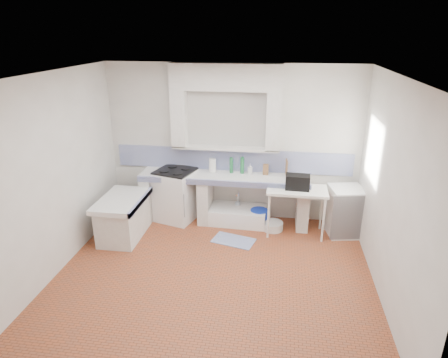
# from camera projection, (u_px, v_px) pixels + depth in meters

# --- Properties ---
(floor) EXTENTS (4.50, 4.50, 0.00)m
(floor) POSITION_uv_depth(u_px,v_px,m) (214.00, 274.00, 5.65)
(floor) COLOR #9B4625
(floor) RESTS_ON ground
(ceiling) EXTENTS (4.50, 4.50, 0.00)m
(ceiling) POSITION_uv_depth(u_px,v_px,m) (212.00, 75.00, 4.66)
(ceiling) COLOR silver
(ceiling) RESTS_ON ground
(wall_back) EXTENTS (4.50, 0.00, 4.50)m
(wall_back) POSITION_uv_depth(u_px,v_px,m) (232.00, 144.00, 7.00)
(wall_back) COLOR silver
(wall_back) RESTS_ON ground
(wall_front) EXTENTS (4.50, 0.00, 4.50)m
(wall_front) POSITION_uv_depth(u_px,v_px,m) (172.00, 271.00, 3.31)
(wall_front) COLOR silver
(wall_front) RESTS_ON ground
(wall_left) EXTENTS (0.00, 4.50, 4.50)m
(wall_left) POSITION_uv_depth(u_px,v_px,m) (54.00, 176.00, 5.46)
(wall_left) COLOR silver
(wall_left) RESTS_ON ground
(wall_right) EXTENTS (0.00, 4.50, 4.50)m
(wall_right) POSITION_uv_depth(u_px,v_px,m) (392.00, 194.00, 4.85)
(wall_right) COLOR silver
(wall_right) RESTS_ON ground
(alcove_mass) EXTENTS (1.90, 0.25, 0.45)m
(alcove_mass) POSITION_uv_depth(u_px,v_px,m) (226.00, 77.00, 6.48)
(alcove_mass) COLOR silver
(alcove_mass) RESTS_ON ground
(window_frame) EXTENTS (0.35, 0.86, 1.06)m
(window_frame) POSITION_uv_depth(u_px,v_px,m) (386.00, 152.00, 5.86)
(window_frame) COLOR #3A2112
(window_frame) RESTS_ON ground
(lace_valance) EXTENTS (0.01, 0.84, 0.24)m
(lace_valance) POSITION_uv_depth(u_px,v_px,m) (379.00, 126.00, 5.75)
(lace_valance) COLOR white
(lace_valance) RESTS_ON ground
(counter_slab) EXTENTS (3.00, 0.60, 0.08)m
(counter_slab) POSITION_uv_depth(u_px,v_px,m) (224.00, 177.00, 6.93)
(counter_slab) COLOR white
(counter_slab) RESTS_ON ground
(counter_lip) EXTENTS (3.00, 0.04, 0.10)m
(counter_lip) POSITION_uv_depth(u_px,v_px,m) (222.00, 183.00, 6.67)
(counter_lip) COLOR navy
(counter_lip) RESTS_ON ground
(counter_pier_left) EXTENTS (0.20, 0.55, 0.82)m
(counter_pier_left) POSITION_uv_depth(u_px,v_px,m) (150.00, 196.00, 7.28)
(counter_pier_left) COLOR silver
(counter_pier_left) RESTS_ON ground
(counter_pier_mid) EXTENTS (0.20, 0.55, 0.82)m
(counter_pier_mid) POSITION_uv_depth(u_px,v_px,m) (205.00, 199.00, 7.14)
(counter_pier_mid) COLOR silver
(counter_pier_mid) RESTS_ON ground
(counter_pier_right) EXTENTS (0.20, 0.55, 0.82)m
(counter_pier_right) POSITION_uv_depth(u_px,v_px,m) (303.00, 205.00, 6.90)
(counter_pier_right) COLOR silver
(counter_pier_right) RESTS_ON ground
(peninsula_top) EXTENTS (0.70, 1.10, 0.08)m
(peninsula_top) POSITION_uv_depth(u_px,v_px,m) (122.00, 201.00, 6.48)
(peninsula_top) COLOR white
(peninsula_top) RESTS_ON ground
(peninsula_base) EXTENTS (0.60, 1.00, 0.62)m
(peninsula_base) POSITION_uv_depth(u_px,v_px,m) (124.00, 219.00, 6.61)
(peninsula_base) COLOR silver
(peninsula_base) RESTS_ON ground
(peninsula_lip) EXTENTS (0.04, 1.10, 0.10)m
(peninsula_lip) POSITION_uv_depth(u_px,v_px,m) (141.00, 202.00, 6.44)
(peninsula_lip) COLOR navy
(peninsula_lip) RESTS_ON ground
(backsplash) EXTENTS (4.27, 0.03, 0.40)m
(backsplash) POSITION_uv_depth(u_px,v_px,m) (232.00, 160.00, 7.10)
(backsplash) COLOR navy
(backsplash) RESTS_ON ground
(stove) EXTENTS (0.80, 0.79, 0.93)m
(stove) POSITION_uv_depth(u_px,v_px,m) (176.00, 195.00, 7.18)
(stove) COLOR white
(stove) RESTS_ON ground
(sink) EXTENTS (1.09, 0.62, 0.26)m
(sink) POSITION_uv_depth(u_px,v_px,m) (237.00, 215.00, 7.16)
(sink) COLOR white
(sink) RESTS_ON ground
(side_table) EXTENTS (1.00, 0.57, 0.04)m
(side_table) POSITION_uv_depth(u_px,v_px,m) (296.00, 211.00, 6.66)
(side_table) COLOR white
(side_table) RESTS_ON ground
(fridge) EXTENTS (0.63, 0.63, 0.84)m
(fridge) POSITION_uv_depth(u_px,v_px,m) (345.00, 211.00, 6.66)
(fridge) COLOR white
(fridge) RESTS_ON ground
(bucket_red) EXTENTS (0.34, 0.34, 0.28)m
(bucket_red) POSITION_uv_depth(u_px,v_px,m) (220.00, 213.00, 7.24)
(bucket_red) COLOR red
(bucket_red) RESTS_ON ground
(bucket_orange) EXTENTS (0.39, 0.39, 0.28)m
(bucket_orange) POSITION_uv_depth(u_px,v_px,m) (232.00, 215.00, 7.16)
(bucket_orange) COLOR red
(bucket_orange) RESTS_ON ground
(bucket_blue) EXTENTS (0.32, 0.32, 0.30)m
(bucket_blue) POSITION_uv_depth(u_px,v_px,m) (259.00, 217.00, 7.04)
(bucket_blue) COLOR #1335D1
(bucket_blue) RESTS_ON ground
(basin_white) EXTENTS (0.47, 0.47, 0.14)m
(basin_white) POSITION_uv_depth(u_px,v_px,m) (273.00, 226.00, 6.91)
(basin_white) COLOR white
(basin_white) RESTS_ON ground
(water_bottle_a) EXTENTS (0.10, 0.10, 0.29)m
(water_bottle_a) POSITION_uv_depth(u_px,v_px,m) (234.00, 211.00, 7.30)
(water_bottle_a) COLOR silver
(water_bottle_a) RESTS_ON ground
(water_bottle_b) EXTENTS (0.11, 0.11, 0.34)m
(water_bottle_b) POSITION_uv_depth(u_px,v_px,m) (238.00, 210.00, 7.26)
(water_bottle_b) COLOR silver
(water_bottle_b) RESTS_ON ground
(black_bag) EXTENTS (0.40, 0.24, 0.25)m
(black_bag) POSITION_uv_depth(u_px,v_px,m) (298.00, 182.00, 6.46)
(black_bag) COLOR black
(black_bag) RESTS_ON side_table
(green_bottle_a) EXTENTS (0.08, 0.08, 0.28)m
(green_bottle_a) POSITION_uv_depth(u_px,v_px,m) (231.00, 165.00, 6.99)
(green_bottle_a) COLOR #1F6F39
(green_bottle_a) RESTS_ON counter_slab
(green_bottle_b) EXTENTS (0.08, 0.08, 0.30)m
(green_bottle_b) POSITION_uv_depth(u_px,v_px,m) (242.00, 165.00, 6.96)
(green_bottle_b) COLOR #1F6F39
(green_bottle_b) RESTS_ON counter_slab
(knife_block) EXTENTS (0.10, 0.08, 0.19)m
(knife_block) POSITION_uv_depth(u_px,v_px,m) (266.00, 169.00, 6.92)
(knife_block) COLOR brown
(knife_block) RESTS_ON counter_slab
(cutting_board) EXTENTS (0.04, 0.21, 0.29)m
(cutting_board) POSITION_uv_depth(u_px,v_px,m) (286.00, 168.00, 6.86)
(cutting_board) COLOR brown
(cutting_board) RESTS_ON counter_slab
(paper_towel) EXTENTS (0.14, 0.14, 0.25)m
(paper_towel) POSITION_uv_depth(u_px,v_px,m) (213.00, 165.00, 7.04)
(paper_towel) COLOR white
(paper_towel) RESTS_ON counter_slab
(soap_bottle) EXTENTS (0.09, 0.09, 0.18)m
(soap_bottle) POSITION_uv_depth(u_px,v_px,m) (250.00, 169.00, 6.96)
(soap_bottle) COLOR white
(soap_bottle) RESTS_ON counter_slab
(rug) EXTENTS (0.76, 0.56, 0.01)m
(rug) POSITION_uv_depth(u_px,v_px,m) (234.00, 240.00, 6.55)
(rug) COLOR #2E4492
(rug) RESTS_ON ground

